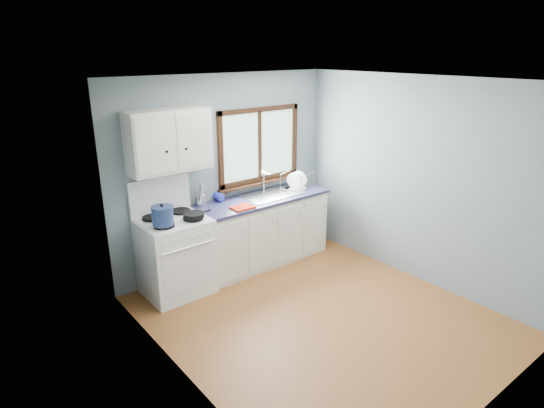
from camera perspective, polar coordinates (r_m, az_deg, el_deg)
floor at (r=5.16m, az=6.01°, el=-13.93°), size 3.20×3.60×0.02m
ceiling at (r=4.34m, az=7.19°, el=15.25°), size 3.20×3.60×0.02m
wall_back at (r=5.95m, az=-5.89°, el=3.95°), size 3.20×0.02×2.50m
wall_front at (r=3.67m, az=27.14°, el=-7.96°), size 3.20×0.02×2.50m
wall_left at (r=3.71m, az=-11.44°, el=-5.83°), size 0.02×3.60×2.50m
wall_right at (r=5.81m, az=17.87°, el=2.75°), size 0.02×3.60×2.50m
gas_range at (r=5.49m, az=-12.04°, el=-6.11°), size 0.76×0.69×1.36m
base_cabinets at (r=6.16m, az=-1.23°, el=-3.66°), size 1.85×0.60×0.88m
countertop at (r=5.99m, az=-1.26°, el=0.67°), size 1.89×0.64×0.04m
sink at (r=6.11m, az=0.08°, el=0.64°), size 0.84×0.46×0.44m
window at (r=6.16m, az=-1.56°, el=6.73°), size 1.36×0.10×1.03m
upper_cabinets at (r=5.26m, az=-12.81°, el=7.75°), size 0.95×0.35×0.70m
skillet at (r=5.24m, az=-9.75°, el=-1.37°), size 0.37×0.27×0.05m
stockpot at (r=5.06m, az=-13.57°, el=-1.39°), size 0.31×0.31×0.24m
utensil_crock at (r=5.72m, az=-8.86°, el=0.54°), size 0.14×0.14×0.37m
thermos at (r=5.68m, az=-8.88°, el=1.18°), size 0.08×0.08×0.30m
soap_bottle at (r=5.78m, az=-6.38°, el=1.56°), size 0.12×0.12×0.28m
dish_towel at (r=5.58m, az=-3.72°, el=-0.43°), size 0.28×0.20×0.02m
dish_rack at (r=6.42m, az=3.19°, el=2.63°), size 0.52×0.46×0.23m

